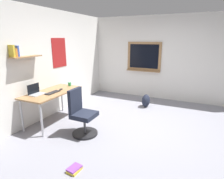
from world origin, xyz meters
TOP-DOWN VIEW (x-y plane):
  - ground_plane at (0.00, 0.00)m, footprint 5.20×5.20m
  - wall_back at (-0.00, 2.45)m, footprint 5.00×0.30m
  - wall_right at (2.45, 0.03)m, footprint 0.22×5.00m
  - desk at (-0.47, 2.04)m, footprint 1.41×0.67m
  - office_chair at (-0.68, 1.12)m, footprint 0.52×0.52m
  - laptop at (-0.79, 2.19)m, footprint 0.31×0.21m
  - keyboard at (-0.54, 1.95)m, footprint 0.37×0.13m
  - computer_mouse at (-0.26, 1.95)m, footprint 0.10×0.06m
  - coffee_mug at (0.13, 2.00)m, footprint 0.08×0.08m
  - backpack at (1.43, 0.35)m, footprint 0.32×0.22m
  - book_stack_on_floor at (-1.69, 0.59)m, footprint 0.23×0.18m

SIDE VIEW (x-z plane):
  - ground_plane at x=0.00m, z-range 0.00..0.00m
  - book_stack_on_floor at x=-1.69m, z-range 0.00..0.06m
  - backpack at x=1.43m, z-range 0.00..0.36m
  - office_chair at x=-0.68m, z-range -0.07..0.88m
  - desk at x=-0.47m, z-range 0.30..1.04m
  - keyboard at x=-0.54m, z-range 0.74..0.76m
  - computer_mouse at x=-0.26m, z-range 0.74..0.78m
  - coffee_mug at x=0.13m, z-range 0.74..0.83m
  - laptop at x=-0.79m, z-range 0.68..0.91m
  - wall_right at x=2.45m, z-range 0.00..2.60m
  - wall_back at x=0.00m, z-range 0.00..2.60m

